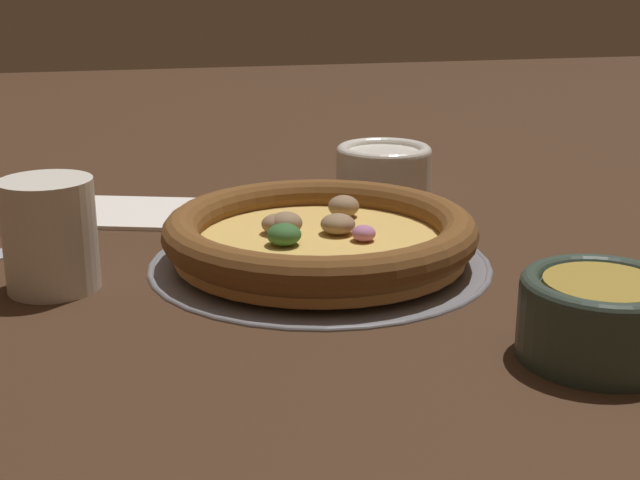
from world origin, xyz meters
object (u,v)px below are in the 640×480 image
object	(u,v)px
bowl_far	(384,167)
napkin	(115,210)
bowl_near	(601,314)
fork	(61,231)
drinking_cup	(50,235)
pizza_tray	(320,260)
pizza	(320,235)

from	to	relation	value
bowl_far	napkin	distance (m)	0.30
bowl_near	fork	distance (m)	0.52
bowl_far	drinking_cup	xyz separation A→B (m)	(-0.35, -0.24, 0.02)
napkin	fork	distance (m)	0.08
bowl_far	bowl_near	bearing A→B (deg)	-89.32
pizza_tray	bowl_near	bearing A→B (deg)	-59.12
bowl_near	bowl_far	world-z (taller)	bowl_near
pizza_tray	fork	distance (m)	0.27
fork	napkin	bearing A→B (deg)	178.87
bowl_far	pizza_tray	bearing A→B (deg)	-118.97
pizza	drinking_cup	size ratio (longest dim) A/B	3.01
napkin	drinking_cup	bearing A→B (deg)	-103.39
bowl_near	drinking_cup	distance (m)	0.42
bowl_near	pizza_tray	bearing A→B (deg)	120.88
pizza	napkin	size ratio (longest dim) A/B	1.41
pizza	bowl_near	bearing A→B (deg)	-59.14
bowl_near	napkin	world-z (taller)	bowl_near
pizza	drinking_cup	xyz separation A→B (m)	(-0.22, -0.01, 0.02)
napkin	fork	size ratio (longest dim) A/B	1.19
bowl_near	napkin	size ratio (longest dim) A/B	0.56
drinking_cup	napkin	xyz separation A→B (m)	(0.05, 0.21, -0.04)
bowl_far	pizza	bearing A→B (deg)	-119.03
bowl_far	drinking_cup	bearing A→B (deg)	-145.37
pizza_tray	bowl_far	distance (m)	0.27
pizza	bowl_near	world-z (taller)	bowl_near
pizza	bowl_far	distance (m)	0.27
pizza	drinking_cup	bearing A→B (deg)	-177.85
pizza_tray	napkin	world-z (taller)	same
bowl_far	fork	bearing A→B (deg)	-166.19
pizza	pizza_tray	bearing A→B (deg)	-77.68
pizza_tray	pizza	xyz separation A→B (m)	(-0.00, 0.00, 0.02)
bowl_near	fork	size ratio (longest dim) A/B	0.66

